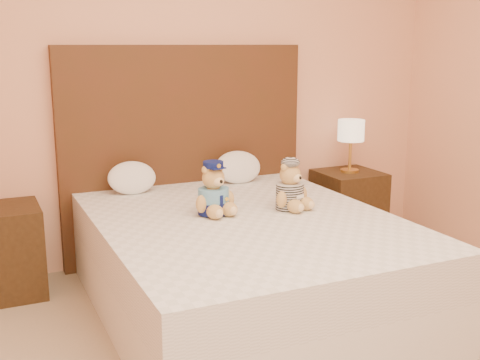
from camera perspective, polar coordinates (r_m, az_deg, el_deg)
name	(u,v)px	position (r m, az deg, el deg)	size (l,w,h in m)	color
bed	(245,264)	(3.47, 0.51, -7.95)	(1.60, 2.00, 0.55)	white
headboard	(185,154)	(4.25, -5.23, 2.50)	(1.75, 0.08, 1.50)	#472515
nightstand_left	(3,251)	(3.94, -21.52, -6.32)	(0.45, 0.45, 0.55)	#3A2612
nightstand_right	(348,207)	(4.74, 10.20, -2.49)	(0.45, 0.45, 0.55)	#3A2612
lamp	(351,133)	(4.62, 10.48, 4.39)	(0.20, 0.20, 0.40)	gold
teddy_police	(213,188)	(3.42, -2.54, -0.80)	(0.26, 0.25, 0.31)	tan
teddy_prisoner	(290,185)	(3.54, 4.77, -0.50)	(0.26, 0.24, 0.29)	tan
pillow_left	(132,176)	(3.98, -10.22, 0.35)	(0.32, 0.21, 0.23)	white
pillow_right	(238,166)	(4.22, -0.17, 1.37)	(0.34, 0.22, 0.24)	white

